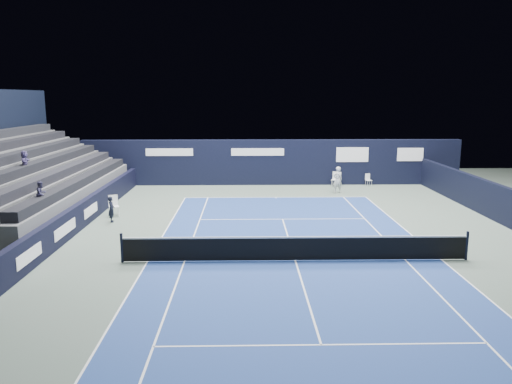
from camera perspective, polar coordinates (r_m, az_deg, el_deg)
The scene contains 13 objects.
ground at distance 20.66m, azimuth 3.97°, elevation -6.08°, with size 48.00×48.00×0.00m, color #4E5D51.
court_surface at distance 18.77m, azimuth 4.52°, elevation -7.84°, with size 10.97×23.77×0.01m, color navy.
enclosure_wall_right at distance 27.19m, azimuth 25.79°, elevation -1.07°, with size 0.30×22.00×1.80m, color black.
folding_chair_back_a at distance 34.31m, azimuth 9.09°, elevation 1.76°, with size 0.58×0.59×1.00m.
folding_chair_back_b at distance 35.00m, azimuth 12.69°, elevation 1.48°, with size 0.45×0.44×0.83m.
line_judge_chair at distance 26.48m, azimuth -15.96°, elevation -1.34°, with size 0.61×0.60×1.07m.
line_judge at distance 25.19m, azimuth -16.19°, elevation -1.92°, with size 0.46×0.30×1.26m, color black.
court_markings at distance 18.76m, azimuth 4.52°, elevation -7.83°, with size 11.03×23.83×0.00m.
tennis_net at distance 18.61m, azimuth 4.54°, elevation -6.37°, with size 12.90×0.10×1.10m.
back_sponsor_wall at distance 34.52m, azimuth 1.84°, elevation 3.43°, with size 26.00×0.63×3.10m.
side_barrier_left at distance 25.44m, azimuth -18.72°, elevation -2.01°, with size 0.33×22.00×1.20m.
spectator_stand at distance 27.49m, azimuth -25.80°, elevation 1.28°, with size 6.00×18.00×6.40m.
tennis_player at distance 31.92m, azimuth 9.31°, elevation 1.39°, with size 0.68×0.87×1.69m.
Camera 1 is at (-1.85, -17.68, 6.01)m, focal length 35.00 mm.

